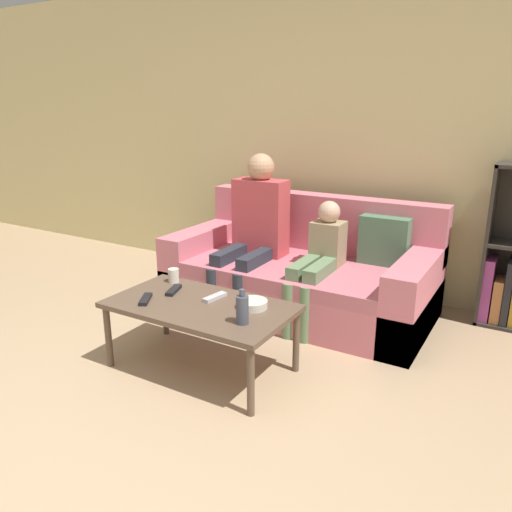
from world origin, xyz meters
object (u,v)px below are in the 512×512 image
Objects in this scene: person_adult at (256,222)px; tv_remote_2 at (146,299)px; coffee_table at (200,310)px; snack_bowl at (252,304)px; couch at (302,275)px; person_child at (319,257)px; bottle at (242,309)px; cup_near at (174,275)px; tv_remote_1 at (215,297)px; tv_remote_0 at (174,290)px.

tv_remote_2 is at bearing -93.05° from person_adult.
coffee_table is 0.32m from snack_bowl.
snack_bowl reaches higher than tv_remote_2.
couch is 1.08m from snack_bowl.
person_child reaches higher than snack_bowl.
bottle is at bearing -79.06° from couch.
snack_bowl is at bearing -61.14° from person_adult.
tv_remote_1 is at bearing -14.97° from cup_near.
cup_near is at bearing 156.34° from bottle.
person_adult is at bearing 103.39° from coffee_table.
coffee_table is at bearing -34.89° from tv_remote_0.
tv_remote_2 is (-0.31, -0.13, 0.05)m from coffee_table.
person_adult is at bearing 119.57° from snack_bowl.
tv_remote_2 is 0.67m from bottle.
tv_remote_0 is at bearing -176.75° from snack_bowl.
couch is 1.07m from tv_remote_1.
tv_remote_0 is at bearing -108.89° from couch.
cup_near reaches higher than tv_remote_1.
snack_bowl reaches higher than tv_remote_1.
tv_remote_1 is (-0.28, -0.89, -0.06)m from person_child.
couch is 1.36m from tv_remote_2.
couch is at bearing 140.05° from person_child.
tv_remote_0 is at bearing 164.00° from coffee_table.
coffee_table is 0.12m from tv_remote_1.
tv_remote_2 is (-0.05, -1.20, -0.24)m from person_adult.
person_adult reaches higher than snack_bowl.
bottle reaches higher than cup_near.
couch reaches higher than bottle.
bottle reaches higher than snack_bowl.
person_child is at bearing 31.15° from tv_remote_2.
person_adult is 1.03m from tv_remote_0.
tv_remote_2 is at bearing -119.82° from person_child.
tv_remote_0 is (-0.57, -0.92, -0.06)m from person_child.
person_child is 9.62× the size of cup_near.
person_adult is 1.36× the size of person_child.
cup_near reaches higher than coffee_table.
snack_bowl is (0.67, -0.11, -0.02)m from cup_near.
tv_remote_1 is at bearing -94.51° from couch.
couch is 11.23× the size of tv_remote_1.
person_adult reaches higher than coffee_table.
bottle is at bearing -63.25° from person_adult.
person_child reaches higher than tv_remote_2.
snack_bowl is (0.55, -0.97, -0.23)m from person_adult.
cup_near is at bearing -132.35° from person_child.
tv_remote_2 is (-0.05, -0.20, 0.00)m from tv_remote_0.
tv_remote_0 is 0.65m from bottle.
person_child is 5.09× the size of tv_remote_2.
coffee_table is at bearing 163.70° from bottle.
cup_near is (-0.69, -0.78, -0.02)m from person_child.
person_adult is 13.06× the size of cup_near.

